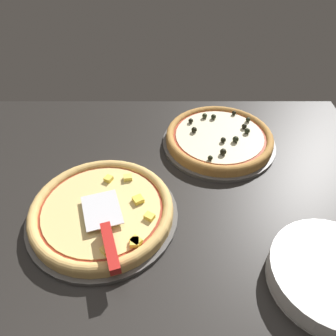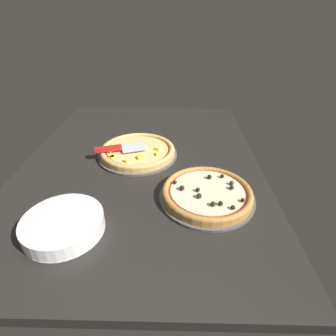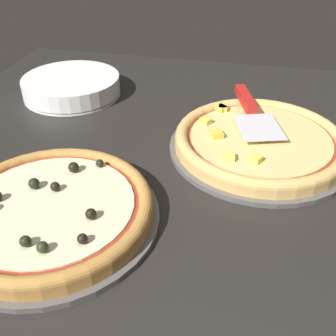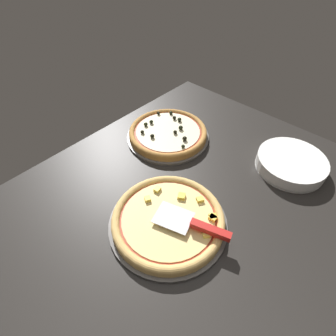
{
  "view_description": "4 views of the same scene",
  "coord_description": "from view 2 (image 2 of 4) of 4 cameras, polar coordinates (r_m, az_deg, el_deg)",
  "views": [
    {
      "loc": [
        11.12,
        -52.87,
        61.96
      ],
      "look_at": [
        11.0,
        12.23,
        3.0
      ],
      "focal_mm": 35.0,
      "sensor_mm": 36.0,
      "label": 1
    },
    {
      "loc": [
        101.43,
        14.26,
        59.14
      ],
      "look_at": [
        11.0,
        12.23,
        3.0
      ],
      "focal_mm": 28.0,
      "sensor_mm": 36.0,
      "label": 2
    },
    {
      "loc": [
        -1.7,
        67.9,
        42.8
      ],
      "look_at": [
        11.0,
        12.23,
        3.0
      ],
      "focal_mm": 42.0,
      "sensor_mm": 36.0,
      "label": 3
    },
    {
      "loc": [
        -37.34,
        -31.96,
        69.33
      ],
      "look_at": [
        11.0,
        12.23,
        3.0
      ],
      "focal_mm": 28.0,
      "sensor_mm": 36.0,
      "label": 4
    }
  ],
  "objects": [
    {
      "name": "plate_stack",
      "position": [
        0.88,
        -21.82,
        -11.35
      ],
      "size": [
        24.61,
        24.61,
        4.9
      ],
      "color": "white",
      "rests_on": "ground_plane"
    },
    {
      "name": "pizza_back",
      "position": [
        0.95,
        8.52,
        -5.29
      ],
      "size": [
        32.14,
        32.14,
        4.25
      ],
      "color": "#B77F3D",
      "rests_on": "pizza_pan_back"
    },
    {
      "name": "serving_spatula",
      "position": [
        1.19,
        -11.29,
        4.24
      ],
      "size": [
        11.88,
        23.07,
        2.0
      ],
      "color": "silver",
      "rests_on": "pizza_front"
    },
    {
      "name": "pizza_pan_back",
      "position": [
        0.96,
        8.41,
        -6.3
      ],
      "size": [
        34.19,
        34.19,
        1.0
      ],
      "primitive_type": "cylinder",
      "color": "#565451",
      "rests_on": "ground_plane"
    },
    {
      "name": "pizza_pan_front",
      "position": [
        1.22,
        -6.55,
        2.94
      ],
      "size": [
        36.2,
        36.2,
        1.0
      ],
      "primitive_type": "cylinder",
      "color": "#565451",
      "rests_on": "ground_plane"
    },
    {
      "name": "ground_plane",
      "position": [
        1.19,
        -5.77,
        0.9
      ],
      "size": [
        141.0,
        103.61,
        3.6
      ],
      "primitive_type": "cube",
      "color": "black"
    },
    {
      "name": "pizza_front",
      "position": [
        1.21,
        -6.62,
        3.78
      ],
      "size": [
        34.03,
        34.03,
        3.44
      ],
      "color": "#DBAD60",
      "rests_on": "pizza_pan_front"
    }
  ]
}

